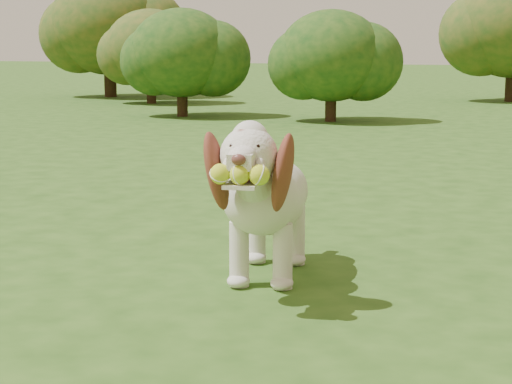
% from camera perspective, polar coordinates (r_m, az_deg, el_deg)
% --- Properties ---
extents(ground, '(80.00, 80.00, 0.00)m').
position_cam_1_polar(ground, '(3.37, 6.44, -7.46)').
color(ground, '#244A15').
rests_on(ground, ground).
extents(dog, '(0.50, 1.10, 0.72)m').
position_cam_1_polar(dog, '(3.61, 0.64, -0.03)').
color(dog, silver).
rests_on(dog, ground).
extents(shrub_a, '(1.45, 1.45, 1.50)m').
position_cam_1_polar(shrub_a, '(12.05, -4.98, 9.22)').
color(shrub_a, '#382314').
rests_on(shrub_a, ground).
extents(shrub_e, '(1.54, 1.54, 1.60)m').
position_cam_1_polar(shrub_e, '(14.80, -7.05, 9.51)').
color(shrub_e, '#382314').
rests_on(shrub_e, ground).
extents(shrub_b, '(1.40, 1.40, 1.45)m').
position_cam_1_polar(shrub_b, '(11.26, 5.05, 9.03)').
color(shrub_b, '#382314').
rests_on(shrub_b, ground).
extents(shrub_g, '(2.24, 2.24, 2.32)m').
position_cam_1_polar(shrub_g, '(16.79, -9.79, 10.93)').
color(shrub_g, '#382314').
rests_on(shrub_g, ground).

